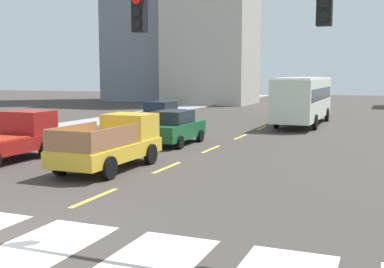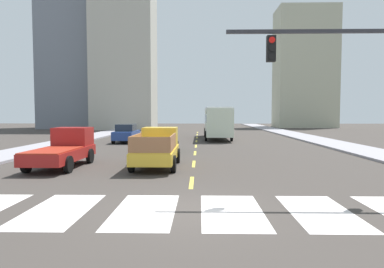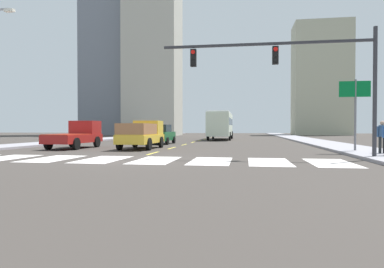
% 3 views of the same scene
% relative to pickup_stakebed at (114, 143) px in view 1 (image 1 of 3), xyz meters
% --- Properties ---
extents(sidewalk_left, '(3.33, 110.00, 0.15)m').
position_rel_pickup_stakebed_xyz_m(sidewalk_left, '(-10.12, 9.72, -0.86)').
color(sidewalk_left, '#959198').
rests_on(sidewalk_left, ground).
extents(crosswalk_stripe_4, '(1.72, 3.61, 0.01)m').
position_rel_pickup_stakebed_xyz_m(crosswalk_stripe_4, '(3.10, -8.28, -0.93)').
color(crosswalk_stripe_4, silver).
rests_on(crosswalk_stripe_4, ground).
extents(crosswalk_stripe_5, '(1.72, 3.61, 0.01)m').
position_rel_pickup_stakebed_xyz_m(crosswalk_stripe_5, '(5.56, -8.28, -0.93)').
color(crosswalk_stripe_5, silver).
rests_on(crosswalk_stripe_5, ground).
extents(lane_dash_0, '(0.16, 2.40, 0.01)m').
position_rel_pickup_stakebed_xyz_m(lane_dash_0, '(1.88, -4.28, -0.93)').
color(lane_dash_0, yellow).
rests_on(lane_dash_0, ground).
extents(lane_dash_1, '(0.16, 2.40, 0.01)m').
position_rel_pickup_stakebed_xyz_m(lane_dash_1, '(1.88, 0.72, -0.93)').
color(lane_dash_1, yellow).
rests_on(lane_dash_1, ground).
extents(lane_dash_2, '(0.16, 2.40, 0.01)m').
position_rel_pickup_stakebed_xyz_m(lane_dash_2, '(1.88, 5.72, -0.93)').
color(lane_dash_2, yellow).
rests_on(lane_dash_2, ground).
extents(lane_dash_3, '(0.16, 2.40, 0.01)m').
position_rel_pickup_stakebed_xyz_m(lane_dash_3, '(1.88, 10.72, -0.93)').
color(lane_dash_3, yellow).
rests_on(lane_dash_3, ground).
extents(lane_dash_4, '(0.16, 2.40, 0.01)m').
position_rel_pickup_stakebed_xyz_m(lane_dash_4, '(1.88, 15.72, -0.93)').
color(lane_dash_4, yellow).
rests_on(lane_dash_4, ground).
extents(lane_dash_5, '(0.16, 2.40, 0.01)m').
position_rel_pickup_stakebed_xyz_m(lane_dash_5, '(1.88, 20.72, -0.93)').
color(lane_dash_5, yellow).
rests_on(lane_dash_5, ground).
extents(lane_dash_6, '(0.16, 2.40, 0.01)m').
position_rel_pickup_stakebed_xyz_m(lane_dash_6, '(1.88, 25.72, -0.93)').
color(lane_dash_6, yellow).
rests_on(lane_dash_6, ground).
extents(lane_dash_7, '(0.16, 2.40, 0.01)m').
position_rel_pickup_stakebed_xyz_m(lane_dash_7, '(1.88, 30.72, -0.93)').
color(lane_dash_7, yellow).
rests_on(lane_dash_7, ground).
extents(pickup_stakebed, '(2.18, 5.20, 1.96)m').
position_rel_pickup_stakebed_xyz_m(pickup_stakebed, '(0.00, 0.00, 0.00)').
color(pickup_stakebed, gold).
rests_on(pickup_stakebed, ground).
extents(pickup_dark, '(2.18, 5.20, 1.96)m').
position_rel_pickup_stakebed_xyz_m(pickup_dark, '(-4.81, -0.21, -0.02)').
color(pickup_dark, maroon).
rests_on(pickup_dark, ground).
extents(city_bus, '(2.72, 10.80, 3.32)m').
position_rel_pickup_stakebed_xyz_m(city_bus, '(4.07, 18.84, 1.02)').
color(city_bus, silver).
rests_on(city_bus, ground).
extents(sedan_mid, '(2.02, 4.40, 1.72)m').
position_rel_pickup_stakebed_xyz_m(sedan_mid, '(-4.65, 14.05, -0.08)').
color(sedan_mid, navy).
rests_on(sedan_mid, ground).
extents(sedan_near_right, '(2.02, 4.40, 1.72)m').
position_rel_pickup_stakebed_xyz_m(sedan_near_right, '(-0.42, 6.52, -0.08)').
color(sedan_near_right, '#19582E').
rests_on(sedan_near_right, ground).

